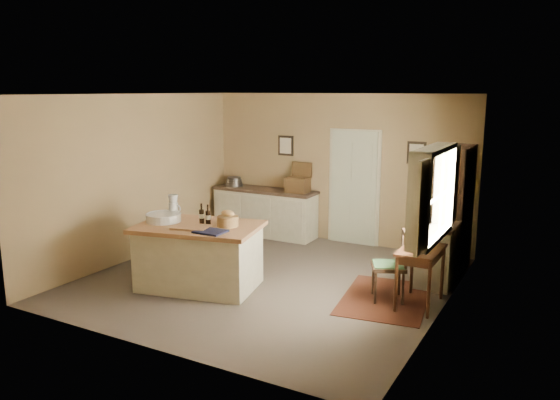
# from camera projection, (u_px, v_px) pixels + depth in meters

# --- Properties ---
(ground) EXTENTS (5.00, 5.00, 0.00)m
(ground) POSITION_uv_depth(u_px,v_px,m) (268.00, 280.00, 8.07)
(ground) COLOR brown
(ground) RESTS_ON ground
(wall_back) EXTENTS (5.00, 0.10, 2.70)m
(wall_back) POSITION_uv_depth(u_px,v_px,m) (337.00, 169.00, 9.94)
(wall_back) COLOR #97784D
(wall_back) RESTS_ON ground
(wall_front) EXTENTS (5.00, 0.10, 2.70)m
(wall_front) POSITION_uv_depth(u_px,v_px,m) (147.00, 228.00, 5.66)
(wall_front) COLOR #97784D
(wall_front) RESTS_ON ground
(wall_left) EXTENTS (0.10, 5.00, 2.70)m
(wall_left) POSITION_uv_depth(u_px,v_px,m) (137.00, 177.00, 8.99)
(wall_left) COLOR #97784D
(wall_left) RESTS_ON ground
(wall_right) EXTENTS (0.10, 5.00, 2.70)m
(wall_right) POSITION_uv_depth(u_px,v_px,m) (446.00, 208.00, 6.61)
(wall_right) COLOR #97784D
(wall_right) RESTS_ON ground
(ceiling) EXTENTS (5.00, 5.00, 0.00)m
(ceiling) POSITION_uv_depth(u_px,v_px,m) (268.00, 94.00, 7.53)
(ceiling) COLOR silver
(ceiling) RESTS_ON wall_back
(door) EXTENTS (0.97, 0.06, 2.11)m
(door) POSITION_uv_depth(u_px,v_px,m) (354.00, 186.00, 9.81)
(door) COLOR beige
(door) RESTS_ON ground
(framed_prints) EXTENTS (2.82, 0.02, 0.38)m
(framed_prints) POSITION_uv_depth(u_px,v_px,m) (347.00, 149.00, 9.76)
(framed_prints) COLOR black
(framed_prints) RESTS_ON ground
(window) EXTENTS (0.25, 1.99, 1.12)m
(window) POSITION_uv_depth(u_px,v_px,m) (437.00, 194.00, 6.44)
(window) COLOR beige
(window) RESTS_ON ground
(work_island) EXTENTS (1.90, 1.45, 1.20)m
(work_island) POSITION_uv_depth(u_px,v_px,m) (199.00, 254.00, 7.70)
(work_island) COLOR beige
(work_island) RESTS_ON ground
(sideboard) EXTENTS (2.05, 0.58, 1.18)m
(sideboard) POSITION_uv_depth(u_px,v_px,m) (265.00, 210.00, 10.50)
(sideboard) COLOR beige
(sideboard) RESTS_ON ground
(rug) EXTENTS (1.31, 1.74, 0.01)m
(rug) POSITION_uv_depth(u_px,v_px,m) (385.00, 298.00, 7.34)
(rug) COLOR #421D0E
(rug) RESTS_ON ground
(writing_desk) EXTENTS (0.49, 0.80, 0.82)m
(writing_desk) POSITION_uv_depth(u_px,v_px,m) (421.00, 256.00, 7.00)
(writing_desk) COLOR #3D2113
(writing_desk) RESTS_ON ground
(desk_chair) EXTENTS (0.58, 0.58, 0.93)m
(desk_chair) POSITION_uv_depth(u_px,v_px,m) (388.00, 266.00, 7.22)
(desk_chair) COLOR #322016
(desk_chair) RESTS_ON ground
(right_cabinet) EXTENTS (0.53, 0.94, 0.99)m
(right_cabinet) POSITION_uv_depth(u_px,v_px,m) (438.00, 252.00, 7.88)
(right_cabinet) COLOR beige
(right_cabinet) RESTS_ON ground
(shelving_unit) EXTENTS (0.33, 0.87, 1.94)m
(shelving_unit) POSITION_uv_depth(u_px,v_px,m) (460.00, 210.00, 8.26)
(shelving_unit) COLOR #322016
(shelving_unit) RESTS_ON ground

